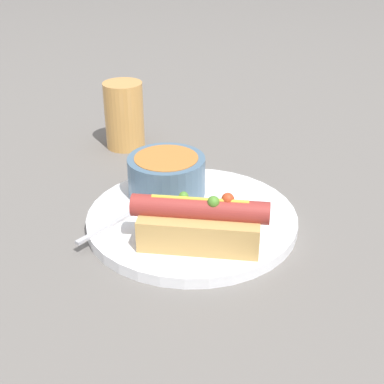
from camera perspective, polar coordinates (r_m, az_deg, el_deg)
name	(u,v)px	position (r m, az deg, el deg)	size (l,w,h in m)	color
ground_plane	(192,224)	(0.71, 0.00, -3.39)	(4.00, 4.00, 0.00)	slate
dinner_plate	(192,219)	(0.71, 0.00, -2.89)	(0.28, 0.28, 0.01)	white
hot_dog	(201,223)	(0.63, 1.01, -3.34)	(0.16, 0.10, 0.07)	tan
soup_bowl	(167,174)	(0.74, -2.73, 1.94)	(0.11, 0.11, 0.06)	slate
spoon	(147,204)	(0.72, -4.77, -1.25)	(0.13, 0.12, 0.01)	#B7B7BC
drinking_glass	(124,115)	(0.93, -7.24, 8.12)	(0.07, 0.07, 0.11)	#D8994C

